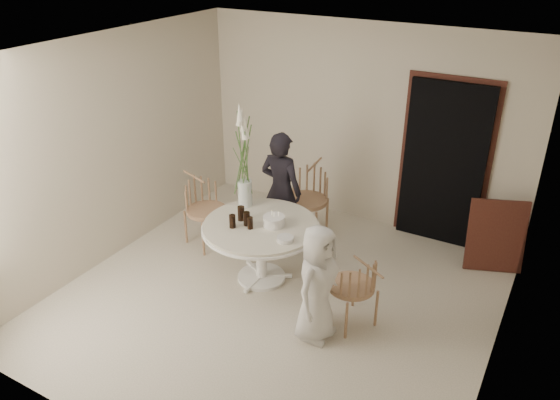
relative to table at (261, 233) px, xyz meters
The scene contains 18 objects.
ground 0.75m from the table, 35.54° to the right, with size 4.50×4.50×0.00m, color silver.
room_shell 1.09m from the table, 35.54° to the right, with size 4.50×4.50×4.50m.
doorway 2.49m from the table, 52.29° to the left, with size 1.00×0.10×2.10m, color black.
door_trim 2.53m from the table, 52.85° to the left, with size 1.12×0.03×2.22m, color #4E271B.
table is the anchor object (origin of this frame).
picture_frame 2.79m from the table, 34.28° to the left, with size 0.67×0.04×0.89m, color #4E271B.
chair_far 1.30m from the table, 91.23° to the left, with size 0.56×0.60×0.94m.
chair_right 1.34m from the table, 11.86° to the right, with size 0.62×0.61×0.83m.
chair_left 1.20m from the table, 161.44° to the left, with size 0.63×0.61×0.89m.
girl 0.84m from the table, 103.44° to the left, with size 0.56×0.37×1.53m, color black.
boy 1.15m from the table, 30.21° to the right, with size 0.61×0.39×1.24m, color silver.
birthday_cake 0.23m from the table, 16.79° to the left, with size 0.24×0.24×0.17m.
cola_tumbler_a 0.37m from the table, 136.54° to the right, with size 0.07×0.07×0.15m, color black.
cola_tumbler_b 0.24m from the table, 108.57° to the right, with size 0.06×0.06×0.14m, color black.
cola_tumbler_c 0.31m from the table, behind, with size 0.08×0.08×0.17m, color black.
cola_tumbler_d 0.25m from the table, 142.44° to the right, with size 0.07×0.07×0.16m, color black.
plate_stack 0.47m from the table, 23.62° to the right, with size 0.18×0.18×0.05m, color silver.
flower_vase 0.81m from the table, 142.58° to the left, with size 0.17×0.17×1.26m.
Camera 1 is at (2.47, -4.29, 3.70)m, focal length 35.00 mm.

